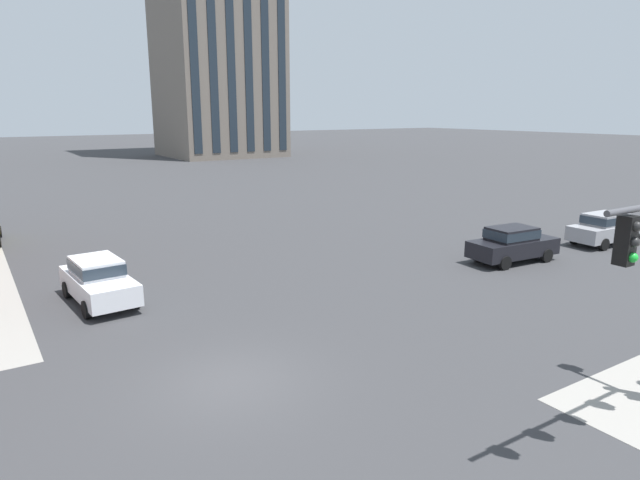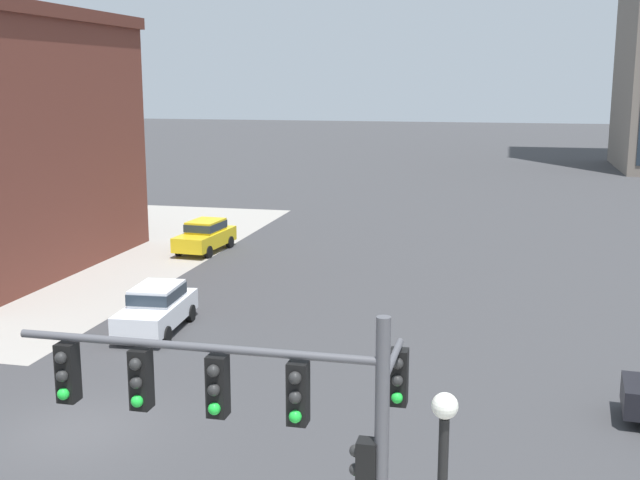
% 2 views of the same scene
% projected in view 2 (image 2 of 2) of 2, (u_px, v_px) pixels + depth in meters
% --- Properties ---
extents(ground_plane, '(320.00, 320.00, 0.00)m').
position_uv_depth(ground_plane, '(76.00, 431.00, 20.95)').
color(ground_plane, '#38383A').
extents(traffic_signal_main, '(5.57, 2.09, 5.92)m').
position_uv_depth(traffic_signal_main, '(287.00, 439.00, 11.46)').
color(traffic_signal_main, '#4C4C51').
rests_on(traffic_signal_main, ground).
extents(car_main_northbound_near, '(2.14, 4.52, 1.68)m').
position_uv_depth(car_main_northbound_near, '(205.00, 235.00, 42.63)').
color(car_main_northbound_near, gold).
rests_on(car_main_northbound_near, ground).
extents(car_cross_westbound, '(2.13, 4.52, 1.68)m').
position_uv_depth(car_cross_westbound, '(157.00, 306.00, 29.14)').
color(car_cross_westbound, silver).
rests_on(car_cross_westbound, ground).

